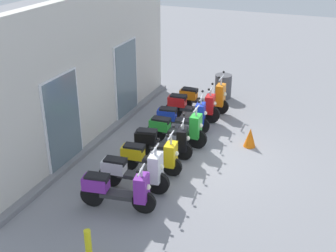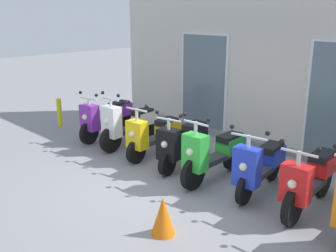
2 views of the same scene
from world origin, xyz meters
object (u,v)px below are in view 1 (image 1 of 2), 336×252
object	(u,v)px
curb_bollard	(88,247)
scooter_purple	(118,189)
scooter_black	(163,141)
traffic_cone	(250,137)
scooter_orange	(205,97)
scooter_red	(193,106)
scooter_yellow	(151,156)
trash_bin	(223,86)
scooter_green	(177,128)
scooter_white	(135,171)
scooter_blue	(183,116)

from	to	relation	value
curb_bollard	scooter_purple	bearing A→B (deg)	9.63
scooter_black	traffic_cone	size ratio (longest dim) A/B	2.88
scooter_black	scooter_orange	xyz separation A→B (m)	(3.23, -0.04, 0.03)
scooter_red	curb_bollard	size ratio (longest dim) A/B	2.39
scooter_yellow	trash_bin	size ratio (longest dim) A/B	1.90
curb_bollard	scooter_orange	bearing A→B (deg)	1.73
scooter_black	scooter_green	distance (m)	0.79
scooter_white	scooter_yellow	distance (m)	0.81
scooter_white	curb_bollard	world-z (taller)	scooter_white
traffic_cone	scooter_purple	bearing A→B (deg)	153.43
scooter_orange	traffic_cone	xyz separation A→B (m)	(-1.81, -1.84, -0.23)
scooter_orange	trash_bin	size ratio (longest dim) A/B	2.03
scooter_purple	scooter_red	xyz separation A→B (m)	(4.80, 0.06, -0.02)
scooter_white	scooter_yellow	bearing A→B (deg)	-1.63
scooter_blue	scooter_orange	bearing A→B (deg)	-3.74
scooter_white	trash_bin	size ratio (longest dim) A/B	2.04
scooter_yellow	scooter_blue	size ratio (longest dim) A/B	0.98
scooter_blue	curb_bollard	bearing A→B (deg)	-176.68
scooter_red	scooter_green	bearing A→B (deg)	-174.98
scooter_white	curb_bollard	bearing A→B (deg)	-173.37
scooter_purple	trash_bin	size ratio (longest dim) A/B	2.01
scooter_white	scooter_black	bearing A→B (deg)	-0.61
scooter_blue	scooter_white	bearing A→B (deg)	-179.17
traffic_cone	curb_bollard	xyz separation A→B (m)	(-5.39, 1.62, 0.09)
scooter_red	scooter_orange	size ratio (longest dim) A/B	1.03
scooter_yellow	scooter_orange	distance (m)	4.00
scooter_orange	traffic_cone	world-z (taller)	scooter_orange
scooter_blue	scooter_red	world-z (taller)	scooter_blue
scooter_yellow	scooter_red	distance (m)	3.21
traffic_cone	curb_bollard	bearing A→B (deg)	163.24
scooter_green	scooter_orange	world-z (taller)	scooter_orange
scooter_black	scooter_green	size ratio (longest dim) A/B	0.90
scooter_yellow	scooter_green	size ratio (longest dim) A/B	0.91
scooter_black	traffic_cone	xyz separation A→B (m)	(1.41, -1.88, -0.21)
scooter_yellow	traffic_cone	bearing A→B (deg)	-40.56
scooter_white	scooter_yellow	size ratio (longest dim) A/B	1.07
trash_bin	scooter_blue	bearing A→B (deg)	173.77
scooter_green	traffic_cone	xyz separation A→B (m)	(0.63, -1.81, -0.22)
scooter_white	trash_bin	world-z (taller)	scooter_white
scooter_blue	scooter_red	bearing A→B (deg)	0.75
scooter_yellow	scooter_purple	bearing A→B (deg)	179.35
scooter_red	curb_bollard	world-z (taller)	scooter_red
scooter_purple	curb_bollard	xyz separation A→B (m)	(-1.60, -0.27, -0.14)
scooter_white	traffic_cone	world-z (taller)	scooter_white
scooter_purple	scooter_red	world-z (taller)	scooter_red
scooter_white	scooter_red	distance (m)	4.02
scooter_blue	traffic_cone	distance (m)	1.96
scooter_purple	traffic_cone	size ratio (longest dim) A/B	3.09
scooter_white	scooter_green	bearing A→B (deg)	-2.10
scooter_purple	scooter_yellow	size ratio (longest dim) A/B	1.05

